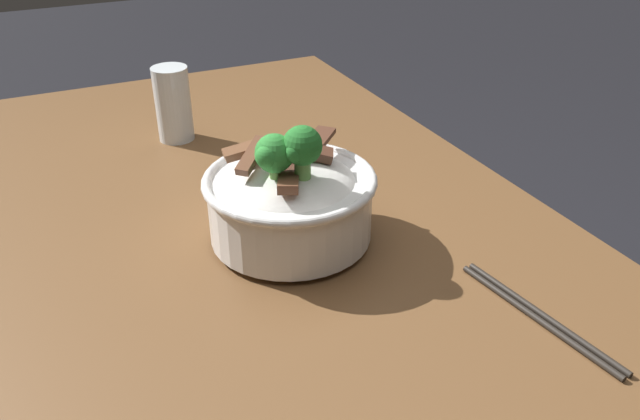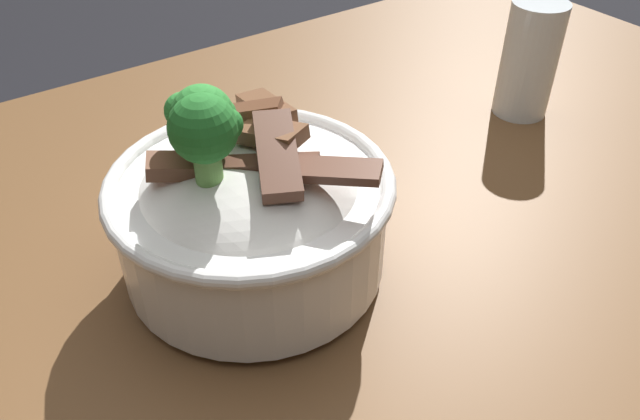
% 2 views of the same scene
% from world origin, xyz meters
% --- Properties ---
extents(dining_table, '(1.20, 0.78, 0.76)m').
position_xyz_m(dining_table, '(0.00, 0.00, 0.66)').
color(dining_table, brown).
rests_on(dining_table, ground).
extents(rice_bowl, '(0.22, 0.22, 0.17)m').
position_xyz_m(rice_bowl, '(-0.12, -0.03, 0.82)').
color(rice_bowl, white).
rests_on(rice_bowl, dining_table).
extents(drinking_glass, '(0.06, 0.06, 0.13)m').
position_xyz_m(drinking_glass, '(0.26, 0.03, 0.81)').
color(drinking_glass, white).
rests_on(drinking_glass, dining_table).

